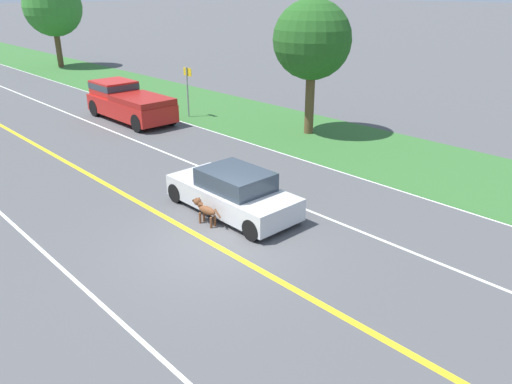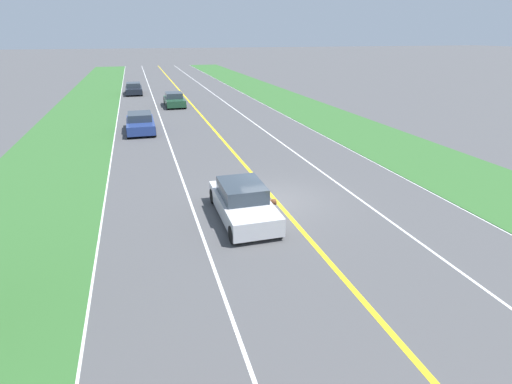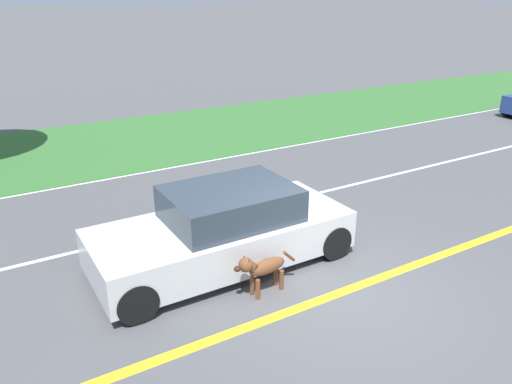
% 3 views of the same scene
% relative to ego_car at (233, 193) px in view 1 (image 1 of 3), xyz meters
% --- Properties ---
extents(ground_plane, '(400.00, 400.00, 0.00)m').
position_rel_ego_car_xyz_m(ground_plane, '(-1.75, -1.26, -0.64)').
color(ground_plane, '#4C4C4F').
extents(centre_divider_line, '(0.18, 160.00, 0.01)m').
position_rel_ego_car_xyz_m(centre_divider_line, '(-1.75, -1.26, -0.63)').
color(centre_divider_line, yellow).
rests_on(centre_divider_line, ground).
extents(lane_edge_line_right, '(0.14, 160.00, 0.01)m').
position_rel_ego_car_xyz_m(lane_edge_line_right, '(5.25, -1.26, -0.63)').
color(lane_edge_line_right, white).
rests_on(lane_edge_line_right, ground).
extents(lane_dash_same_dir, '(0.10, 160.00, 0.01)m').
position_rel_ego_car_xyz_m(lane_dash_same_dir, '(1.75, -1.26, -0.63)').
color(lane_dash_same_dir, white).
rests_on(lane_dash_same_dir, ground).
extents(lane_dash_oncoming, '(0.10, 160.00, 0.01)m').
position_rel_ego_car_xyz_m(lane_dash_oncoming, '(-5.25, -1.26, -0.63)').
color(lane_dash_oncoming, white).
rests_on(lane_dash_oncoming, ground).
extents(grass_verge_right, '(6.00, 160.00, 0.03)m').
position_rel_ego_car_xyz_m(grass_verge_right, '(8.25, -1.26, -0.62)').
color(grass_verge_right, '#33662D').
rests_on(grass_verge_right, ground).
extents(ego_car, '(1.85, 4.37, 1.37)m').
position_rel_ego_car_xyz_m(ego_car, '(0.00, 0.00, 0.00)').
color(ego_car, silver).
rests_on(ego_car, ground).
extents(dog, '(0.29, 1.17, 0.75)m').
position_rel_ego_car_xyz_m(dog, '(-1.13, -0.06, -0.18)').
color(dog, brown).
rests_on(dog, ground).
extents(pickup_truck, '(2.10, 5.50, 1.82)m').
position_rel_ego_car_xyz_m(pickup_truck, '(3.50, 12.25, 0.30)').
color(pickup_truck, red).
rests_on(pickup_truck, ground).
extents(roadside_tree_right_near, '(3.46, 3.46, 5.96)m').
position_rel_ego_car_xyz_m(roadside_tree_right_near, '(8.27, 4.18, 3.56)').
color(roadside_tree_right_near, brown).
rests_on(roadside_tree_right_near, ground).
extents(roadside_tree_right_far, '(4.64, 4.64, 7.11)m').
position_rel_ego_car_xyz_m(roadside_tree_right_far, '(8.42, 31.96, 4.13)').
color(roadside_tree_right_far, brown).
rests_on(roadside_tree_right_far, ground).
extents(street_sign, '(0.11, 0.64, 2.59)m').
position_rel_ego_car_xyz_m(street_sign, '(6.06, 10.55, 0.99)').
color(street_sign, gray).
rests_on(street_sign, ground).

